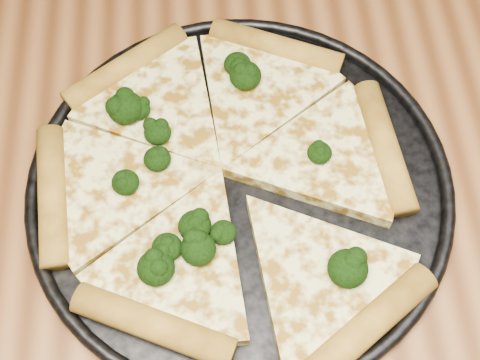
{
  "coord_description": "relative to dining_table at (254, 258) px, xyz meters",
  "views": [
    {
      "loc": [
        -0.03,
        -0.25,
        1.29
      ],
      "look_at": [
        -0.01,
        0.03,
        0.77
      ],
      "focal_mm": 49.14,
      "sensor_mm": 36.0,
      "label": 1
    }
  ],
  "objects": [
    {
      "name": "broccoli_florets",
      "position": [
        -0.05,
        0.03,
        0.12
      ],
      "size": [
        0.22,
        0.25,
        0.03
      ],
      "color": "black",
      "rests_on": "pizza"
    },
    {
      "name": "pizza",
      "position": [
        -0.02,
        0.04,
        0.11
      ],
      "size": [
        0.35,
        0.39,
        0.03
      ],
      "rotation": [
        0.0,
        0.0,
        -0.43
      ],
      "color": "#F0ED93",
      "rests_on": "pizza_pan"
    },
    {
      "name": "dining_table",
      "position": [
        0.0,
        0.0,
        0.0
      ],
      "size": [
        1.2,
        0.9,
        0.75
      ],
      "color": "brown",
      "rests_on": "ground"
    },
    {
      "name": "pizza_pan",
      "position": [
        -0.01,
        0.03,
        0.1
      ],
      "size": [
        0.39,
        0.39,
        0.02
      ],
      "color": "black",
      "rests_on": "dining_table"
    }
  ]
}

